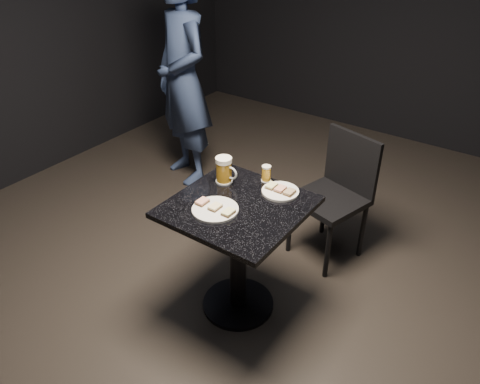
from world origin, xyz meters
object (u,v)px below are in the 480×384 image
object	(u,v)px
beer_mug	(224,170)
beer_tumbler	(266,174)
plate_large	(215,210)
patron	(183,80)
chair	(337,190)
plate_small	(280,191)
table	(238,240)

from	to	relation	value
beer_mug	beer_tumbler	size ratio (longest dim) A/B	1.61
plate_large	patron	world-z (taller)	patron
beer_mug	chair	world-z (taller)	beer_mug
plate_small	chair	world-z (taller)	chair
plate_small	beer_tumbler	size ratio (longest dim) A/B	2.15
beer_mug	beer_tumbler	bearing A→B (deg)	38.59
plate_small	patron	distance (m)	1.68
beer_tumbler	plate_large	bearing A→B (deg)	-96.80
plate_small	plate_large	bearing A→B (deg)	-117.66
table	beer_tumbler	distance (m)	0.42
plate_small	chair	xyz separation A→B (m)	(0.09, 0.60, -0.26)
table	beer_tumbler	xyz separation A→B (m)	(-0.01, 0.30, 0.29)
patron	chair	world-z (taller)	patron
table	beer_mug	xyz separation A→B (m)	(-0.20, 0.15, 0.32)
plate_large	plate_small	size ratio (longest dim) A/B	1.18
beer_mug	chair	bearing A→B (deg)	58.57
patron	beer_mug	bearing A→B (deg)	-17.45
plate_small	beer_tumbler	distance (m)	0.16
plate_large	patron	size ratio (longest dim) A/B	0.14
chair	plate_small	bearing A→B (deg)	-98.90
chair	beer_tumbler	bearing A→B (deg)	-113.24
patron	beer_mug	distance (m)	1.46
plate_small	beer_mug	distance (m)	0.35
beer_mug	chair	xyz separation A→B (m)	(0.42, 0.69, -0.33)
patron	beer_tumbler	xyz separation A→B (m)	(1.31, -0.77, -0.10)
plate_small	beer_tumbler	xyz separation A→B (m)	(-0.14, 0.06, 0.04)
patron	plate_small	bearing A→B (deg)	-7.97
plate_large	chair	distance (m)	1.03
plate_small	patron	bearing A→B (deg)	150.06
beer_mug	table	bearing A→B (deg)	-36.48
plate_large	chair	xyz separation A→B (m)	(0.28, 0.96, -0.26)
beer_tumbler	chair	bearing A→B (deg)	66.76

